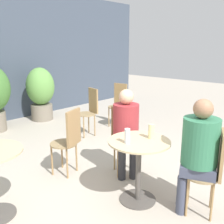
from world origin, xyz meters
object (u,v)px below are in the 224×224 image
(bistro_chair_4, at_px, (90,108))
(seated_person_0, at_px, (198,148))
(cafe_table_near, at_px, (139,157))
(seated_person_1, at_px, (126,126))
(bistro_chair_2, at_px, (69,137))
(beer_glass_0, at_px, (127,136))
(bistro_chair_0, at_px, (212,167))
(potted_plant_2, at_px, (41,92))
(bistro_chair_1, at_px, (124,134))
(bistro_chair_3, at_px, (119,101))
(beer_glass_1, at_px, (151,131))

(bistro_chair_4, relative_size, seated_person_0, 0.75)
(cafe_table_near, height_order, seated_person_0, seated_person_0)
(cafe_table_near, xyz_separation_m, seated_person_1, (0.37, 0.49, 0.17))
(bistro_chair_2, xyz_separation_m, beer_glass_0, (-0.02, -1.01, 0.26))
(cafe_table_near, xyz_separation_m, bistro_chair_4, (1.18, 2.06, 0.02))
(cafe_table_near, bearing_deg, bistro_chair_0, -67.12)
(cafe_table_near, xyz_separation_m, bistro_chair_0, (0.29, -0.70, 0.02))
(cafe_table_near, distance_m, bistro_chair_2, 1.07)
(potted_plant_2, bearing_deg, bistro_chair_1, -102.41)
(seated_person_0, height_order, beer_glass_0, seated_person_0)
(seated_person_0, distance_m, potted_plant_2, 4.35)
(cafe_table_near, height_order, bistro_chair_0, bistro_chair_0)
(seated_person_1, distance_m, potted_plant_2, 3.29)
(bistro_chair_3, distance_m, beer_glass_1, 2.84)
(bistro_chair_1, height_order, bistro_chair_4, same)
(seated_person_0, relative_size, beer_glass_1, 7.56)
(bistro_chair_0, height_order, bistro_chair_3, same)
(cafe_table_near, height_order, potted_plant_2, potted_plant_2)
(bistro_chair_2, distance_m, potted_plant_2, 2.92)
(bistro_chair_3, distance_m, seated_person_0, 3.18)
(cafe_table_near, relative_size, potted_plant_2, 0.59)
(bistro_chair_1, relative_size, bistro_chair_3, 1.00)
(bistro_chair_4, xyz_separation_m, potted_plant_2, (-0.04, 1.63, 0.13))
(bistro_chair_2, height_order, beer_glass_0, bistro_chair_2)
(potted_plant_2, bearing_deg, beer_glass_0, -109.41)
(beer_glass_0, bearing_deg, potted_plant_2, 70.59)
(bistro_chair_2, xyz_separation_m, potted_plant_2, (1.26, 2.63, 0.13))
(bistro_chair_3, height_order, seated_person_0, seated_person_0)
(seated_person_0, bearing_deg, cafe_table_near, -90.00)
(bistro_chair_2, relative_size, bistro_chair_3, 1.00)
(bistro_chair_4, xyz_separation_m, beer_glass_1, (-1.03, -2.11, 0.26))
(seated_person_1, bearing_deg, bistro_chair_4, 99.83)
(bistro_chair_0, xyz_separation_m, beer_glass_0, (-0.44, 0.74, 0.26))
(bistro_chair_0, relative_size, bistro_chair_1, 1.00)
(bistro_chair_1, bearing_deg, bistro_chair_3, 79.93)
(potted_plant_2, bearing_deg, seated_person_1, -103.47)
(bistro_chair_4, bearing_deg, seated_person_1, -13.86)
(bistro_chair_2, height_order, bistro_chair_4, same)
(cafe_table_near, bearing_deg, bistro_chair_3, 45.43)
(bistro_chair_4, height_order, seated_person_1, seated_person_1)
(bistro_chair_2, height_order, potted_plant_2, potted_plant_2)
(bistro_chair_3, xyz_separation_m, seated_person_0, (-1.79, -2.62, 0.18))
(seated_person_1, height_order, potted_plant_2, potted_plant_2)
(beer_glass_0, bearing_deg, bistro_chair_0, -59.24)
(bistro_chair_2, relative_size, bistro_chair_4, 1.00)
(beer_glass_1, height_order, potted_plant_2, potted_plant_2)
(cafe_table_near, bearing_deg, seated_person_0, -67.12)
(seated_person_1, bearing_deg, potted_plant_2, 113.65)
(bistro_chair_0, xyz_separation_m, bistro_chair_3, (1.73, 2.75, 0.00))
(bistro_chair_4, bearing_deg, bistro_chair_0, -4.37)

